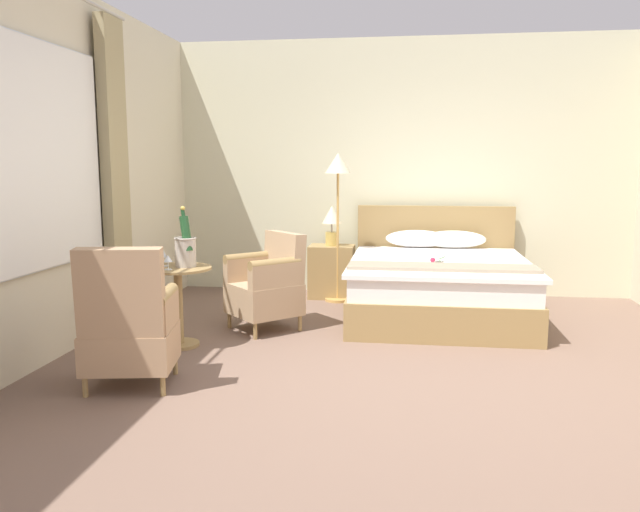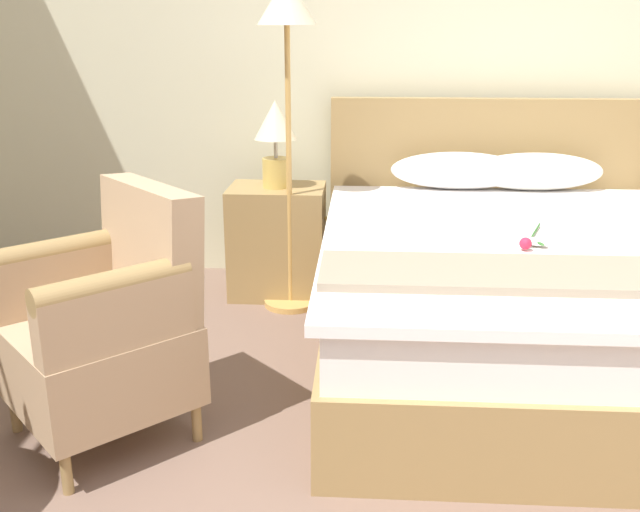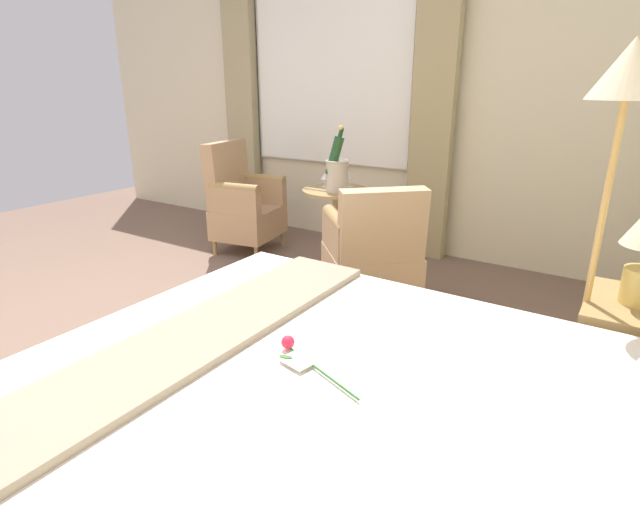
% 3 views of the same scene
% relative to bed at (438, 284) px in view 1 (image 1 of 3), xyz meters
% --- Properties ---
extents(ground_plane, '(7.68, 7.68, 0.00)m').
position_rel_bed_xyz_m(ground_plane, '(-0.41, -1.99, -0.32)').
color(ground_plane, brown).
extents(wall_headboard_side, '(5.39, 0.12, 2.96)m').
position_rel_bed_xyz_m(wall_headboard_side, '(-0.41, 1.16, 1.16)').
color(wall_headboard_side, beige).
rests_on(wall_headboard_side, ground).
extents(wall_window_side, '(0.27, 6.30, 2.96)m').
position_rel_bed_xyz_m(wall_window_side, '(-3.09, -1.99, 1.16)').
color(wall_window_side, beige).
rests_on(wall_window_side, ground).
extents(bed, '(1.79, 2.14, 1.05)m').
position_rel_bed_xyz_m(bed, '(0.00, 0.00, 0.00)').
color(bed, '#9C7D4B').
rests_on(bed, ground).
extents(nightstand, '(0.53, 0.38, 0.60)m').
position_rel_bed_xyz_m(nightstand, '(-1.17, 0.71, -0.02)').
color(nightstand, '#9C7D4B').
rests_on(nightstand, ground).
extents(bedside_lamp, '(0.22, 0.22, 0.46)m').
position_rel_bed_xyz_m(bedside_lamp, '(-1.17, 0.71, 0.57)').
color(bedside_lamp, '#D1B156').
rests_on(bedside_lamp, nightstand).
extents(floor_lamp_brass, '(0.29, 0.29, 1.65)m').
position_rel_bed_xyz_m(floor_lamp_brass, '(-1.08, 0.53, 1.01)').
color(floor_lamp_brass, tan).
rests_on(floor_lamp_brass, ground).
extents(side_table_round, '(0.56, 0.56, 0.68)m').
position_rel_bed_xyz_m(side_table_round, '(-2.21, -1.41, 0.10)').
color(side_table_round, '#9C7D4B').
rests_on(side_table_round, ground).
extents(champagne_bucket, '(0.19, 0.19, 0.51)m').
position_rel_bed_xyz_m(champagne_bucket, '(-2.14, -1.38, 0.52)').
color(champagne_bucket, '#B9AEA0').
rests_on(champagne_bucket, side_table_round).
extents(wine_glass_near_bucket, '(0.07, 0.07, 0.14)m').
position_rel_bed_xyz_m(wine_glass_near_bucket, '(-2.34, -1.38, 0.45)').
color(wine_glass_near_bucket, white).
rests_on(wine_glass_near_bucket, side_table_round).
extents(wine_glass_near_edge, '(0.07, 0.07, 0.12)m').
position_rel_bed_xyz_m(wine_glass_near_edge, '(-2.23, -1.54, 0.44)').
color(wine_glass_near_edge, white).
rests_on(wine_glass_near_edge, side_table_round).
extents(armchair_by_window, '(0.80, 0.80, 0.90)m').
position_rel_bed_xyz_m(armchair_by_window, '(-1.59, -0.76, 0.10)').
color(armchair_by_window, '#9C7D4B').
rests_on(armchair_by_window, ground).
extents(armchair_facing_bed, '(0.67, 0.63, 1.00)m').
position_rel_bed_xyz_m(armchair_facing_bed, '(-2.19, -2.41, 0.11)').
color(armchair_facing_bed, '#9C7D4B').
rests_on(armchair_facing_bed, ground).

